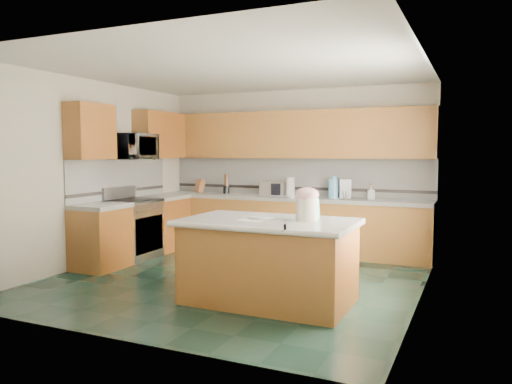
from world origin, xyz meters
The scene contains 52 objects.
floor centered at (0.00, 0.00, 0.00)m, with size 4.60×4.60×0.00m, color black.
ceiling centered at (0.00, 0.00, 2.70)m, with size 4.60×4.60×0.00m, color white.
wall_back centered at (0.00, 2.32, 1.35)m, with size 4.60×0.04×2.70m, color beige.
wall_front centered at (0.00, -2.32, 1.35)m, with size 4.60×0.04×2.70m, color beige.
wall_left centered at (-2.32, 0.00, 1.35)m, with size 0.04×4.60×2.70m, color beige.
wall_right centered at (2.32, 0.00, 1.35)m, with size 0.04×4.60×2.70m, color beige.
back_base_cab centered at (0.00, 2.00, 0.43)m, with size 4.60×0.60×0.86m, color #5A2C0D.
back_countertop centered at (0.00, 2.00, 0.89)m, with size 4.60×0.64×0.06m, color white.
back_upper_cab centered at (0.00, 2.13, 1.94)m, with size 4.60×0.33×0.78m, color #5A2C0D.
back_backsplash centered at (0.00, 2.29, 1.24)m, with size 4.60×0.02×0.63m, color silver.
back_accent_band centered at (0.00, 2.28, 1.04)m, with size 4.60×0.01×0.05m, color black.
left_base_cab_rear centered at (-2.00, 1.29, 0.43)m, with size 0.60×0.82×0.86m, color #5A2C0D.
left_counter_rear centered at (-2.00, 1.29, 0.89)m, with size 0.64×0.82×0.06m, color white.
left_base_cab_front centered at (-2.00, -0.24, 0.43)m, with size 0.60×0.72×0.86m, color #5A2C0D.
left_counter_front centered at (-2.00, -0.24, 0.89)m, with size 0.64×0.72×0.06m, color white.
left_backsplash centered at (-2.29, 0.55, 1.24)m, with size 0.02×2.30×0.63m, color silver.
left_accent_band centered at (-2.28, 0.55, 1.04)m, with size 0.01×2.30×0.05m, color black.
left_upper_cab_rear centered at (-2.13, 1.42, 1.94)m, with size 0.33×1.09×0.78m, color #5A2C0D.
left_upper_cab_front centered at (-2.13, -0.24, 1.94)m, with size 0.33×0.72×0.78m, color #5A2C0D.
range_body centered at (-2.00, 0.50, 0.44)m, with size 0.60×0.76×0.88m, color #B7B7BC.
range_oven_door centered at (-1.71, 0.50, 0.40)m, with size 0.02×0.68×0.55m, color black.
range_cooktop centered at (-2.00, 0.50, 0.90)m, with size 0.62×0.78×0.04m, color black.
range_handle centered at (-1.68, 0.50, 0.78)m, with size 0.02×0.02×0.66m, color #B7B7BC.
range_backguard centered at (-2.26, 0.50, 1.02)m, with size 0.06×0.76×0.18m, color #B7B7BC.
microwave centered at (-2.00, 0.50, 1.73)m, with size 0.73×0.50×0.41m, color #B7B7BC.
island_base centered at (0.79, -0.73, 0.43)m, with size 1.77×1.01×0.86m, color #5A2C0D.
island_top centered at (0.79, -0.73, 0.89)m, with size 1.87×1.11×0.06m, color white.
island_bullnose centered at (0.79, -1.29, 0.89)m, with size 0.06×0.06×1.87m, color white.
treat_jar centered at (1.20, -0.64, 1.04)m, with size 0.23×0.23×0.24m, color silver.
treat_jar_lid centered at (1.20, -0.64, 1.20)m, with size 0.25×0.25×0.16m, color pink.
treat_jar_knob centered at (1.20, -0.64, 1.25)m, with size 0.03×0.03×0.08m, color tan.
treat_jar_knob_end_l centered at (1.15, -0.64, 1.25)m, with size 0.04×0.04×0.04m, color tan.
treat_jar_knob_end_r centered at (1.24, -0.64, 1.25)m, with size 0.04×0.04×0.04m, color tan.
soap_bottle_island centered at (1.25, -0.58, 1.08)m, with size 0.13×0.13×0.33m, color teal.
paper_sheet_a centered at (0.65, -0.85, 0.92)m, with size 0.29×0.22×0.00m, color white.
paper_sheet_b centered at (0.68, -0.70, 0.92)m, with size 0.27×0.20×0.00m, color white.
clamp_body centered at (1.19, -1.27, 0.93)m, with size 0.03×0.09×0.08m, color black.
clamp_handle centered at (1.19, -1.32, 0.91)m, with size 0.01×0.01×0.06m, color black.
knife_block centered at (-1.72, 2.05, 1.04)m, with size 0.13×0.11×0.24m, color #472814.
utensil_crock centered at (-1.20, 2.08, 0.99)m, with size 0.11×0.11×0.14m, color black.
utensil_bundle centered at (-1.20, 2.08, 1.16)m, with size 0.07×0.07×0.21m, color #472814.
toaster_oven centered at (-0.30, 2.05, 1.04)m, with size 0.40×0.28×0.23m, color #B7B7BC.
toaster_oven_door centered at (-0.30, 1.92, 1.04)m, with size 0.36×0.01×0.19m, color black.
paper_towel centered at (0.00, 2.10, 1.07)m, with size 0.14×0.14×0.31m, color white.
paper_towel_base centered at (0.00, 2.10, 0.93)m, with size 0.21×0.21×0.01m, color #B7B7BC.
water_jug centered at (0.76, 2.06, 1.07)m, with size 0.18×0.18×0.30m, color #5FA4D1.
water_jug_neck centered at (0.76, 2.06, 1.24)m, with size 0.09×0.09×0.04m, color #5FA4D1.
coffee_maker centered at (0.92, 2.08, 1.07)m, with size 0.18×0.20×0.31m, color black.
coffee_carafe centered at (0.92, 2.04, 0.98)m, with size 0.13×0.13×0.13m, color black.
soap_bottle_back centered at (1.35, 2.05, 1.03)m, with size 0.10×0.10×0.22m, color white.
soap_back_cap centered at (1.35, 2.05, 1.15)m, with size 0.02×0.02×0.03m, color red.
window_light_proxy centered at (2.29, -0.20, 1.50)m, with size 0.02×1.40×1.10m, color white.
Camera 1 is at (2.87, -5.71, 1.66)m, focal length 35.00 mm.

